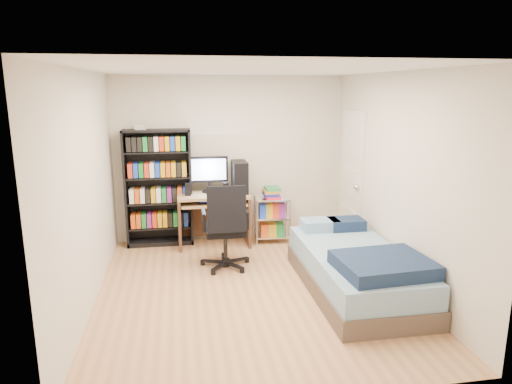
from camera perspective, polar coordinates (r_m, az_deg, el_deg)
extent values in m
cube|color=tan|center=(5.48, -0.63, -12.27)|extent=(3.50, 4.00, 0.04)
cube|color=white|center=(4.97, -0.71, 15.31)|extent=(3.50, 4.00, 0.04)
cube|color=beige|center=(7.05, -3.25, 4.20)|extent=(3.50, 0.04, 2.50)
cube|color=beige|center=(3.17, 5.12, -6.68)|extent=(3.50, 0.04, 2.50)
cube|color=beige|center=(5.11, -20.66, 0.09)|extent=(0.04, 4.00, 2.50)
cube|color=beige|center=(5.62, 17.45, 1.42)|extent=(0.04, 4.00, 2.50)
cube|color=black|center=(6.90, -12.08, 0.49)|extent=(0.97, 0.32, 1.73)
cube|color=black|center=(7.05, -11.85, -4.23)|extent=(0.91, 0.30, 0.02)
cube|color=red|center=(7.00, -11.90, -3.28)|extent=(0.84, 0.26, 0.21)
cube|color=black|center=(6.95, -12.00, -1.25)|extent=(0.91, 0.30, 0.02)
cube|color=blue|center=(6.91, -12.05, -0.27)|extent=(0.84, 0.26, 0.21)
cube|color=black|center=(6.87, -12.14, 1.81)|extent=(0.91, 0.30, 0.02)
cube|color=gold|center=(6.84, -12.19, 2.82)|extent=(0.84, 0.26, 0.21)
cube|color=black|center=(6.81, -12.29, 4.94)|extent=(0.91, 0.30, 0.02)
cube|color=#1A7B32|center=(6.78, -12.34, 5.96)|extent=(0.84, 0.26, 0.21)
cube|color=silver|center=(6.78, -14.27, 7.86)|extent=(0.15, 0.14, 0.07)
cube|color=tan|center=(6.76, -5.35, -0.37)|extent=(1.05, 0.58, 0.04)
cube|color=#3E2C21|center=(6.84, -9.51, -3.75)|extent=(0.04, 0.58, 0.75)
cube|color=#3E2C21|center=(6.91, -1.10, -3.40)|extent=(0.04, 0.58, 0.75)
cube|color=#3E2C21|center=(7.11, -5.46, -2.82)|extent=(1.01, 0.03, 0.68)
cube|color=tan|center=(6.70, -5.28, -1.41)|extent=(0.95, 0.47, 0.03)
cube|color=black|center=(6.67, -5.27, -1.24)|extent=(0.46, 0.16, 0.03)
cube|color=black|center=(6.79, -5.94, 2.86)|extent=(0.57, 0.05, 0.38)
cube|color=silver|center=(6.76, -5.92, 2.81)|extent=(0.50, 0.01, 0.32)
cube|color=black|center=(6.80, -2.07, 1.93)|extent=(0.21, 0.44, 0.46)
cube|color=black|center=(6.67, -8.50, 0.33)|extent=(0.08, 0.08, 0.18)
cube|color=black|center=(6.65, -3.77, 0.41)|extent=(0.08, 0.08, 0.18)
cylinder|color=black|center=(6.04, -3.83, -6.74)|extent=(0.05, 0.05, 0.40)
cube|color=black|center=(5.97, -3.87, -4.74)|extent=(0.51, 0.51, 0.08)
cube|color=black|center=(5.66, -3.69, -2.18)|extent=(0.48, 0.16, 0.58)
cube|color=black|center=(5.91, -6.53, -3.49)|extent=(0.04, 0.32, 0.23)
cube|color=black|center=(5.96, -1.27, -3.27)|extent=(0.04, 0.32, 0.23)
cylinder|color=white|center=(6.79, 0.09, -3.94)|extent=(0.02, 0.02, 0.69)
cylinder|color=white|center=(6.85, 4.30, -3.82)|extent=(0.02, 0.02, 0.69)
cylinder|color=white|center=(7.13, -0.17, -3.12)|extent=(0.02, 0.02, 0.69)
cylinder|color=white|center=(7.19, 3.83, -3.01)|extent=(0.02, 0.02, 0.69)
cube|color=white|center=(7.06, 2.00, -5.39)|extent=(0.53, 0.39, 0.02)
cube|color=white|center=(6.97, 2.02, -3.07)|extent=(0.53, 0.39, 0.02)
cube|color=white|center=(6.90, 2.04, -0.78)|extent=(0.53, 0.39, 0.02)
cube|color=red|center=(6.88, 2.05, -0.06)|extent=(0.24, 0.29, 0.16)
cube|color=brown|center=(5.54, 12.20, -10.84)|extent=(1.08, 2.16, 0.22)
cube|color=#80A6BF|center=(5.45, 12.32, -8.55)|extent=(1.04, 2.12, 0.26)
cube|color=#152544|center=(4.90, 15.62, -8.80)|extent=(0.97, 0.82, 0.15)
cube|color=#A2C2E6|center=(6.10, 7.98, -4.07)|extent=(0.49, 0.32, 0.14)
cube|color=#152544|center=(6.19, 11.20, -3.92)|extent=(0.45, 0.32, 0.14)
cube|color=#3F2314|center=(5.35, 12.61, -7.38)|extent=(0.30, 0.24, 0.02)
cube|color=silver|center=(6.86, 11.91, 1.59)|extent=(0.05, 0.80, 2.00)
sphere|color=silver|center=(6.56, 12.45, 0.60)|extent=(0.08, 0.08, 0.08)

